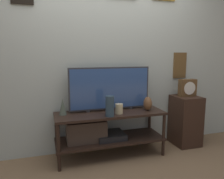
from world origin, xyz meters
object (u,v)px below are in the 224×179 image
object	(u,v)px
vase_tall_ceramic	(110,106)
vase_slim_bronze	(63,107)
candle_jar	(119,109)
vase_urn_stoneware	(148,104)
television	(110,88)
mantel_clock	(187,88)

from	to	relation	value
vase_tall_ceramic	vase_slim_bronze	world-z (taller)	vase_tall_ceramic
vase_slim_bronze	candle_jar	bearing A→B (deg)	-12.78
vase_tall_ceramic	vase_urn_stoneware	xyz separation A→B (m)	(0.55, 0.12, -0.03)
television	candle_jar	size ratio (longest dim) A/B	8.66
vase_slim_bronze	vase_urn_stoneware	distance (m)	1.08
vase_tall_ceramic	mantel_clock	size ratio (longest dim) A/B	1.00
television	mantel_clock	bearing A→B (deg)	-2.65
television	vase_slim_bronze	distance (m)	0.64
vase_tall_ceramic	television	bearing A→B (deg)	72.71
mantel_clock	vase_urn_stoneware	bearing A→B (deg)	-171.90
vase_tall_ceramic	mantel_clock	world-z (taller)	mantel_clock
television	vase_slim_bronze	xyz separation A→B (m)	(-0.61, -0.04, -0.19)
vase_urn_stoneware	television	bearing A→B (deg)	162.57
candle_jar	mantel_clock	world-z (taller)	mantel_clock
television	candle_jar	bearing A→B (deg)	-73.03
candle_jar	mantel_clock	bearing A→B (deg)	7.35
television	vase_urn_stoneware	distance (m)	0.53
vase_tall_ceramic	candle_jar	world-z (taller)	vase_tall_ceramic
mantel_clock	television	bearing A→B (deg)	177.35
mantel_clock	vase_tall_ceramic	bearing A→B (deg)	-169.96
vase_urn_stoneware	vase_slim_bronze	bearing A→B (deg)	174.31
vase_tall_ceramic	mantel_clock	distance (m)	1.24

